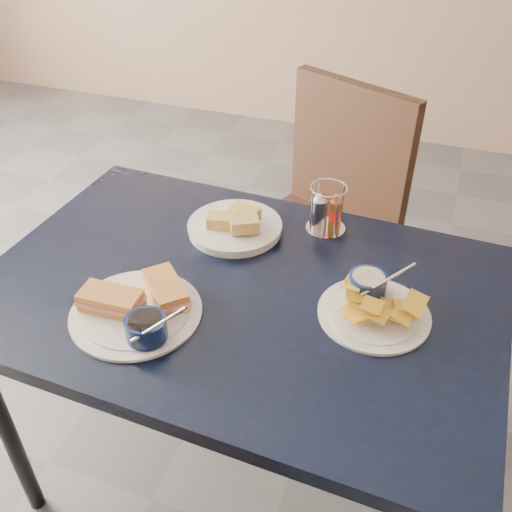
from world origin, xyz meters
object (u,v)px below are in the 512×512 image
(chair_far, at_px, (317,207))
(sandwich_plate, at_px, (139,307))
(dining_table, at_px, (239,305))
(bread_basket, at_px, (235,226))
(condiment_caddy, at_px, (325,211))
(plantain_plate, at_px, (372,302))

(chair_far, xyz_separation_m, sandwich_plate, (-0.20, -0.87, 0.20))
(chair_far, bearing_deg, sandwich_plate, -102.88)
(dining_table, xyz_separation_m, chair_far, (0.02, 0.70, -0.12))
(bread_basket, bearing_deg, dining_table, -66.66)
(bread_basket, height_order, condiment_caddy, condiment_caddy)
(dining_table, relative_size, chair_far, 1.29)
(bread_basket, bearing_deg, condiment_caddy, 23.21)
(chair_far, relative_size, condiment_caddy, 7.31)
(chair_far, distance_m, condiment_caddy, 0.47)
(chair_far, relative_size, sandwich_plate, 3.15)
(dining_table, distance_m, chair_far, 0.71)
(condiment_caddy, bearing_deg, bread_basket, -156.79)
(sandwich_plate, bearing_deg, bread_basket, 77.87)
(bread_basket, bearing_deg, plantain_plate, -24.66)
(sandwich_plate, relative_size, condiment_caddy, 2.32)
(dining_table, distance_m, plantain_plate, 0.33)
(chair_far, xyz_separation_m, plantain_plate, (0.30, -0.67, 0.20))
(plantain_plate, bearing_deg, sandwich_plate, -158.16)
(chair_far, height_order, plantain_plate, chair_far)
(bread_basket, relative_size, condiment_caddy, 1.87)
(dining_table, height_order, chair_far, chair_far)
(dining_table, height_order, bread_basket, bread_basket)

